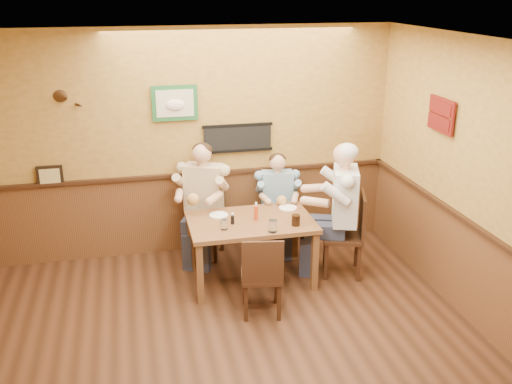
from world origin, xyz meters
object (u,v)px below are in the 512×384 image
at_px(diner_tan_shirt, 204,207).
at_px(cola_tumbler, 296,220).
at_px(chair_back_left, 205,222).
at_px(dining_table, 251,228).
at_px(water_glass_mid, 273,226).
at_px(salt_shaker, 233,217).
at_px(water_glass_left, 224,225).
at_px(diner_white_elder, 344,217).
at_px(pepper_shaker, 233,220).
at_px(chair_back_right, 277,219).
at_px(chair_near_side, 262,274).
at_px(chair_right_end, 343,234).
at_px(diner_blue_polo, 277,206).
at_px(hot_sauce_bottle, 256,212).

bearing_deg(diner_tan_shirt, cola_tumbler, -24.99).
bearing_deg(chair_back_left, dining_table, -36.71).
bearing_deg(water_glass_mid, salt_shaker, 130.72).
distance_m(chair_back_left, water_glass_left, 1.00).
bearing_deg(dining_table, water_glass_mid, -66.68).
bearing_deg(diner_white_elder, pepper_shaker, -72.38).
xyz_separation_m(chair_back_left, diner_white_elder, (1.51, -0.82, 0.25)).
xyz_separation_m(dining_table, chair_back_right, (0.51, 0.77, -0.26)).
bearing_deg(chair_near_side, pepper_shaker, -64.87).
bearing_deg(chair_back_left, chair_near_side, -51.64).
xyz_separation_m(diner_tan_shirt, water_glass_left, (0.09, -0.93, 0.14)).
height_order(dining_table, diner_white_elder, diner_white_elder).
bearing_deg(diner_white_elder, chair_near_side, -42.49).
xyz_separation_m(dining_table, cola_tumbler, (0.45, -0.25, 0.15)).
height_order(water_glass_left, salt_shaker, water_glass_left).
distance_m(water_glass_mid, salt_shaker, 0.55).
relative_size(chair_back_left, chair_right_end, 0.93).
xyz_separation_m(chair_right_end, chair_near_side, (-1.13, -0.63, -0.05)).
bearing_deg(cola_tumbler, chair_near_side, -137.32).
xyz_separation_m(chair_back_left, cola_tumbler, (0.88, -0.99, 0.35)).
distance_m(chair_back_right, diner_blue_polo, 0.17).
bearing_deg(chair_right_end, diner_white_elder, 180.00).
xyz_separation_m(diner_tan_shirt, salt_shaker, (0.23, -0.70, 0.13)).
relative_size(diner_tan_shirt, salt_shaker, 15.62).
height_order(water_glass_mid, pepper_shaker, water_glass_mid).
height_order(salt_shaker, pepper_shaker, pepper_shaker).
bearing_deg(diner_tan_shirt, diner_blue_polo, 25.14).
bearing_deg(diner_blue_polo, chair_back_left, -171.77).
distance_m(chair_back_right, pepper_shaker, 1.17).
bearing_deg(chair_back_right, chair_back_left, -171.77).
relative_size(diner_blue_polo, salt_shaker, 13.51).
bearing_deg(hot_sauce_bottle, pepper_shaker, -168.96).
height_order(diner_blue_polo, water_glass_left, diner_blue_polo).
height_order(water_glass_left, pepper_shaker, water_glass_left).
height_order(dining_table, chair_right_end, chair_right_end).
xyz_separation_m(diner_tan_shirt, water_glass_mid, (0.58, -1.11, 0.16)).
xyz_separation_m(dining_table, diner_white_elder, (1.08, -0.08, 0.06)).
distance_m(dining_table, water_glass_left, 0.41).
bearing_deg(chair_back_left, salt_shaker, -48.45).
xyz_separation_m(diner_tan_shirt, diner_blue_polo, (0.93, 0.02, -0.09)).
bearing_deg(salt_shaker, chair_back_left, 107.89).
bearing_deg(chair_back_right, diner_white_elder, -49.10).
bearing_deg(chair_near_side, diner_white_elder, -140.87).
height_order(chair_back_left, hot_sauce_bottle, hot_sauce_bottle).
bearing_deg(diner_white_elder, hot_sauce_bottle, -75.60).
bearing_deg(chair_near_side, diner_blue_polo, -100.69).
bearing_deg(water_glass_left, water_glass_mid, -20.42).
bearing_deg(chair_back_right, diner_blue_polo, 0.00).
height_order(diner_tan_shirt, diner_blue_polo, diner_tan_shirt).
bearing_deg(water_glass_left, chair_back_left, 95.43).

